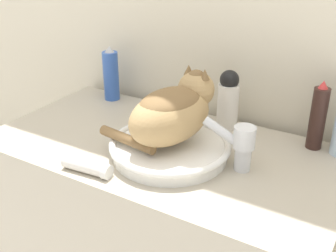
{
  "coord_description": "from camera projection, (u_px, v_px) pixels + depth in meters",
  "views": [
    {
      "loc": [
        0.57,
        -0.66,
        1.42
      ],
      "look_at": [
        0.05,
        0.22,
        0.93
      ],
      "focal_mm": 45.0,
      "sensor_mm": 36.0,
      "label": 1
    }
  ],
  "objects": [
    {
      "name": "lotion_bottle_white",
      "position": [
        228.0,
        99.0,
        1.31
      ],
      "size": [
        0.07,
        0.07,
        0.19
      ],
      "color": "white",
      "rests_on": "vanity_counter"
    },
    {
      "name": "cream_tube",
      "position": [
        87.0,
        167.0,
        1.1
      ],
      "size": [
        0.14,
        0.05,
        0.04
      ],
      "rotation": [
        0.0,
        0.0,
        0.09
      ],
      "color": "silver",
      "rests_on": "vanity_counter"
    },
    {
      "name": "hairspray_can_black",
      "position": [
        318.0,
        117.0,
        1.19
      ],
      "size": [
        0.05,
        0.05,
        0.2
      ],
      "color": "#331E19",
      "rests_on": "vanity_counter"
    },
    {
      "name": "faucet",
      "position": [
        240.0,
        144.0,
        1.09
      ],
      "size": [
        0.14,
        0.06,
        0.14
      ],
      "rotation": [
        0.0,
        0.0,
        -2.96
      ],
      "color": "silver",
      "rests_on": "vanity_counter"
    },
    {
      "name": "wall_back",
      "position": [
        216.0,
        0.0,
        1.33
      ],
      "size": [
        8.0,
        0.05,
        2.4
      ],
      "color": "beige",
      "rests_on": "ground_plane"
    },
    {
      "name": "spray_bottle_trigger",
      "position": [
        111.0,
        75.0,
        1.53
      ],
      "size": [
        0.06,
        0.06,
        0.2
      ],
      "color": "#335BB7",
      "rests_on": "vanity_counter"
    },
    {
      "name": "sink_basin",
      "position": [
        170.0,
        148.0,
        1.17
      ],
      "size": [
        0.34,
        0.34,
        0.05
      ],
      "color": "white",
      "rests_on": "vanity_counter"
    },
    {
      "name": "cat",
      "position": [
        173.0,
        110.0,
        1.13
      ],
      "size": [
        0.29,
        0.3,
        0.19
      ],
      "rotation": [
        0.0,
        0.0,
        1.36
      ],
      "color": "tan",
      "rests_on": "sink_basin"
    }
  ]
}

